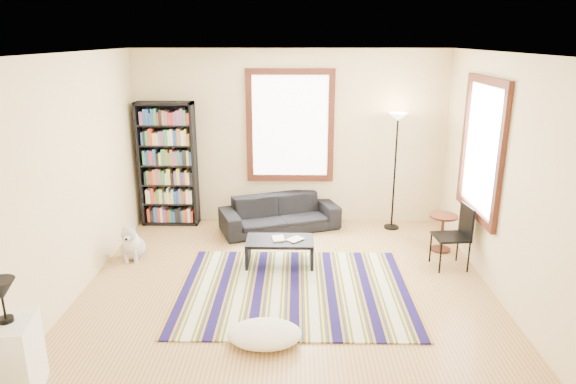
{
  "coord_description": "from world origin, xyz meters",
  "views": [
    {
      "loc": [
        0.11,
        -5.65,
        2.97
      ],
      "look_at": [
        0.0,
        0.5,
        1.1
      ],
      "focal_mm": 32.0,
      "sensor_mm": 36.0,
      "label": 1
    }
  ],
  "objects_px": {
    "coffee_table": "(280,252)",
    "dog": "(133,241)",
    "floor_cushion": "(265,334)",
    "floor_lamp": "(395,172)",
    "white_cabinet": "(13,358)",
    "sofa": "(280,214)",
    "side_table": "(442,233)",
    "folding_chair": "(451,237)",
    "bookshelf": "(168,164)"
  },
  "relations": [
    {
      "from": "coffee_table",
      "to": "dog",
      "type": "relative_size",
      "value": 1.73
    },
    {
      "from": "floor_cushion",
      "to": "dog",
      "type": "bearing_deg",
      "value": 133.93
    },
    {
      "from": "floor_lamp",
      "to": "white_cabinet",
      "type": "relative_size",
      "value": 2.66
    },
    {
      "from": "sofa",
      "to": "side_table",
      "type": "xyz_separation_m",
      "value": [
        2.36,
        -0.8,
        0.0
      ]
    },
    {
      "from": "coffee_table",
      "to": "folding_chair",
      "type": "height_order",
      "value": "folding_chair"
    },
    {
      "from": "sofa",
      "to": "white_cabinet",
      "type": "distance_m",
      "value": 4.52
    },
    {
      "from": "sofa",
      "to": "coffee_table",
      "type": "height_order",
      "value": "sofa"
    },
    {
      "from": "bookshelf",
      "to": "floor_lamp",
      "type": "distance_m",
      "value": 3.61
    },
    {
      "from": "floor_lamp",
      "to": "dog",
      "type": "height_order",
      "value": "floor_lamp"
    },
    {
      "from": "bookshelf",
      "to": "dog",
      "type": "xyz_separation_m",
      "value": [
        -0.2,
        -1.42,
        -0.74
      ]
    },
    {
      "from": "floor_cushion",
      "to": "white_cabinet",
      "type": "relative_size",
      "value": 1.08
    },
    {
      "from": "side_table",
      "to": "dog",
      "type": "xyz_separation_m",
      "value": [
        -4.36,
        -0.35,
        -0.01
      ]
    },
    {
      "from": "coffee_table",
      "to": "floor_cushion",
      "type": "xyz_separation_m",
      "value": [
        -0.09,
        -1.86,
        -0.09
      ]
    },
    {
      "from": "bookshelf",
      "to": "floor_lamp",
      "type": "relative_size",
      "value": 1.08
    },
    {
      "from": "floor_lamp",
      "to": "white_cabinet",
      "type": "bearing_deg",
      "value": -134.01
    },
    {
      "from": "coffee_table",
      "to": "dog",
      "type": "bearing_deg",
      "value": 175.22
    },
    {
      "from": "side_table",
      "to": "coffee_table",
      "type": "bearing_deg",
      "value": -167.39
    },
    {
      "from": "floor_lamp",
      "to": "coffee_table",
      "type": "bearing_deg",
      "value": -141.16
    },
    {
      "from": "white_cabinet",
      "to": "sofa",
      "type": "bearing_deg",
      "value": 50.5
    },
    {
      "from": "folding_chair",
      "to": "white_cabinet",
      "type": "height_order",
      "value": "folding_chair"
    },
    {
      "from": "folding_chair",
      "to": "dog",
      "type": "height_order",
      "value": "folding_chair"
    },
    {
      "from": "sofa",
      "to": "white_cabinet",
      "type": "relative_size",
      "value": 2.64
    },
    {
      "from": "bookshelf",
      "to": "white_cabinet",
      "type": "bearing_deg",
      "value": -94.57
    },
    {
      "from": "white_cabinet",
      "to": "bookshelf",
      "type": "bearing_deg",
      "value": 74.19
    },
    {
      "from": "coffee_table",
      "to": "white_cabinet",
      "type": "height_order",
      "value": "white_cabinet"
    },
    {
      "from": "bookshelf",
      "to": "folding_chair",
      "type": "relative_size",
      "value": 2.33
    },
    {
      "from": "sofa",
      "to": "side_table",
      "type": "bearing_deg",
      "value": -38.99
    },
    {
      "from": "sofa",
      "to": "floor_lamp",
      "type": "height_order",
      "value": "floor_lamp"
    },
    {
      "from": "side_table",
      "to": "folding_chair",
      "type": "height_order",
      "value": "folding_chair"
    },
    {
      "from": "floor_cushion",
      "to": "sofa",
      "type": "bearing_deg",
      "value": 89.12
    },
    {
      "from": "folding_chair",
      "to": "white_cabinet",
      "type": "distance_m",
      "value": 5.17
    },
    {
      "from": "white_cabinet",
      "to": "folding_chair",
      "type": "bearing_deg",
      "value": 19.33
    },
    {
      "from": "folding_chair",
      "to": "dog",
      "type": "bearing_deg",
      "value": 171.13
    },
    {
      "from": "side_table",
      "to": "white_cabinet",
      "type": "height_order",
      "value": "white_cabinet"
    },
    {
      "from": "floor_cushion",
      "to": "side_table",
      "type": "distance_m",
      "value": 3.39
    },
    {
      "from": "bookshelf",
      "to": "coffee_table",
      "type": "distance_m",
      "value": 2.57
    },
    {
      "from": "floor_cushion",
      "to": "folding_chair",
      "type": "distance_m",
      "value": 3.0
    },
    {
      "from": "bookshelf",
      "to": "side_table",
      "type": "distance_m",
      "value": 4.36
    },
    {
      "from": "bookshelf",
      "to": "dog",
      "type": "height_order",
      "value": "bookshelf"
    },
    {
      "from": "bookshelf",
      "to": "coffee_table",
      "type": "relative_size",
      "value": 2.22
    },
    {
      "from": "side_table",
      "to": "dog",
      "type": "height_order",
      "value": "side_table"
    },
    {
      "from": "coffee_table",
      "to": "floor_lamp",
      "type": "xyz_separation_m",
      "value": [
        1.76,
        1.42,
        0.75
      ]
    },
    {
      "from": "sofa",
      "to": "bookshelf",
      "type": "xyz_separation_m",
      "value": [
        -1.8,
        0.27,
        0.73
      ]
    },
    {
      "from": "sofa",
      "to": "white_cabinet",
      "type": "height_order",
      "value": "white_cabinet"
    },
    {
      "from": "coffee_table",
      "to": "side_table",
      "type": "bearing_deg",
      "value": 12.61
    },
    {
      "from": "sofa",
      "to": "coffee_table",
      "type": "xyz_separation_m",
      "value": [
        0.04,
        -1.32,
        -0.09
      ]
    },
    {
      "from": "bookshelf",
      "to": "coffee_table",
      "type": "height_order",
      "value": "bookshelf"
    },
    {
      "from": "sofa",
      "to": "coffee_table",
      "type": "relative_size",
      "value": 2.05
    },
    {
      "from": "floor_lamp",
      "to": "bookshelf",
      "type": "bearing_deg",
      "value": 177.3
    },
    {
      "from": "side_table",
      "to": "white_cabinet",
      "type": "relative_size",
      "value": 0.77
    }
  ]
}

